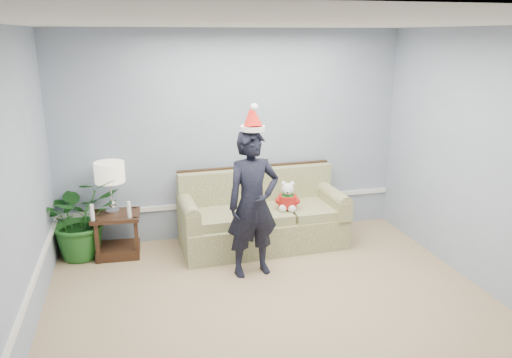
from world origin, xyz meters
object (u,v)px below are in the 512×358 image
object	(u,v)px
table_lamp	(110,174)
man	(253,204)
sofa	(261,219)
teddy_bear	(288,200)
side_table	(118,239)
houseplant	(81,217)

from	to	relation	value
table_lamp	man	world-z (taller)	man
sofa	teddy_bear	bearing A→B (deg)	-35.20
sofa	man	world-z (taller)	man
side_table	man	xyz separation A→B (m)	(1.49, -0.85, 0.62)
side_table	houseplant	xyz separation A→B (m)	(-0.41, 0.09, 0.29)
side_table	houseplant	distance (m)	0.51
side_table	teddy_bear	world-z (taller)	teddy_bear
man	teddy_bear	world-z (taller)	man
side_table	teddy_bear	distance (m)	2.15
teddy_bear	houseplant	bearing A→B (deg)	-169.32
houseplant	teddy_bear	distance (m)	2.52
sofa	man	xyz separation A→B (m)	(-0.30, -0.77, 0.48)
houseplant	table_lamp	bearing A→B (deg)	-4.16
table_lamp	houseplant	bearing A→B (deg)	175.84
table_lamp	side_table	bearing A→B (deg)	-61.57
table_lamp	teddy_bear	bearing A→B (deg)	-8.86
table_lamp	man	bearing A→B (deg)	-30.90
sofa	side_table	size ratio (longest dim) A/B	3.55
side_table	teddy_bear	size ratio (longest dim) A/B	1.58
sofa	teddy_bear	xyz separation A→B (m)	(0.29, -0.19, 0.30)
teddy_bear	table_lamp	bearing A→B (deg)	-170.03
side_table	houseplant	world-z (taller)	houseplant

